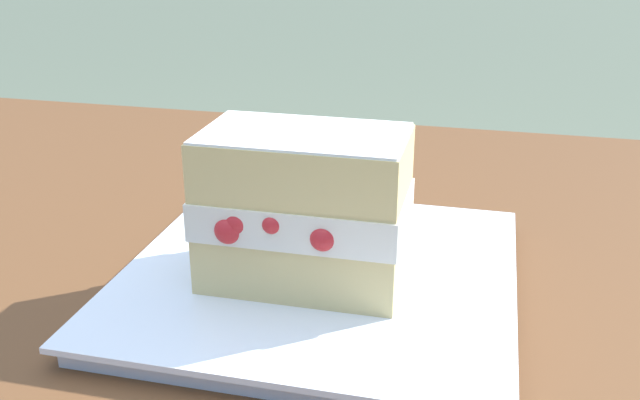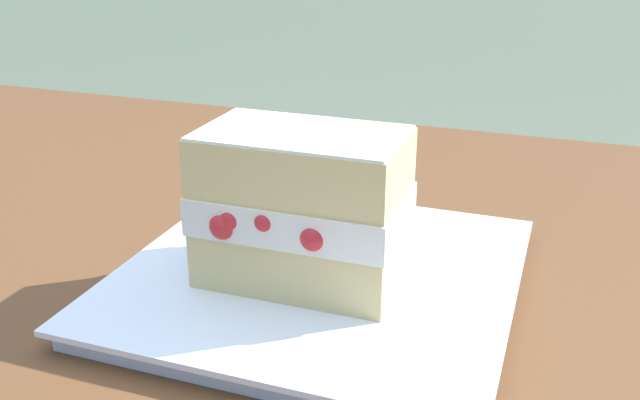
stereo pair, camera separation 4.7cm
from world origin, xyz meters
The scene contains 3 objects.
patio_table centered at (0.00, 0.00, 0.66)m, with size 1.64×0.78×0.76m.
dessert_plate centered at (0.24, -0.03, 0.77)m, with size 0.26×0.26×0.02m.
cake_slice centered at (0.24, -0.04, 0.82)m, with size 0.13×0.08×0.10m.
Camera 1 is at (0.35, -0.45, 1.00)m, focal length 40.43 mm.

